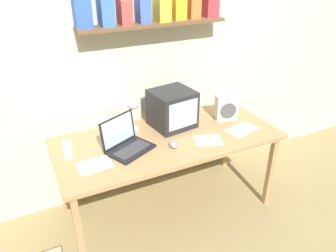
{
  "coord_description": "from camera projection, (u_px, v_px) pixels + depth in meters",
  "views": [
    {
      "loc": [
        -0.98,
        -2.04,
        2.04
      ],
      "look_at": [
        0.0,
        0.0,
        0.83
      ],
      "focal_mm": 35.0,
      "sensor_mm": 36.0,
      "label": 1
    }
  ],
  "objects": [
    {
      "name": "ground_plane",
      "position": [
        168.0,
        207.0,
        2.95
      ],
      "size": [
        12.0,
        12.0,
        0.0
      ],
      "primitive_type": "plane",
      "color": "#9C8656"
    },
    {
      "name": "back_wall",
      "position": [
        143.0,
        51.0,
        2.71
      ],
      "size": [
        5.6,
        0.24,
        2.6
      ],
      "color": "beige",
      "rests_on": "ground_plane"
    },
    {
      "name": "corner_desk",
      "position": [
        168.0,
        143.0,
        2.64
      ],
      "size": [
        1.78,
        0.79,
        0.73
      ],
      "color": "tan",
      "rests_on": "ground_plane"
    },
    {
      "name": "crt_monitor",
      "position": [
        172.0,
        109.0,
        2.71
      ],
      "size": [
        0.37,
        0.35,
        0.31
      ],
      "rotation": [
        0.0,
        0.0,
        0.14
      ],
      "color": "#232326",
      "rests_on": "corner_desk"
    },
    {
      "name": "laptop",
      "position": [
        125.0,
        141.0,
        2.43
      ],
      "size": [
        0.4,
        0.37,
        0.24
      ],
      "rotation": [
        0.0,
        0.0,
        0.44
      ],
      "color": "black",
      "rests_on": "corner_desk"
    },
    {
      "name": "desk_lamp",
      "position": [
        132.0,
        110.0,
        2.58
      ],
      "size": [
        0.13,
        0.17,
        0.31
      ],
      "rotation": [
        0.0,
        0.0,
        0.07
      ],
      "color": "silver",
      "rests_on": "corner_desk"
    },
    {
      "name": "juice_glass",
      "position": [
        68.0,
        151.0,
        2.32
      ],
      "size": [
        0.06,
        0.06,
        0.13
      ],
      "color": "white",
      "rests_on": "corner_desk"
    },
    {
      "name": "space_heater",
      "position": [
        226.0,
        107.0,
        2.85
      ],
      "size": [
        0.21,
        0.16,
        0.22
      ],
      "rotation": [
        0.0,
        0.0,
        -0.28
      ],
      "color": "silver",
      "rests_on": "corner_desk"
    },
    {
      "name": "computer_mouse",
      "position": [
        173.0,
        144.0,
        2.48
      ],
      "size": [
        0.08,
        0.12,
        0.03
      ],
      "rotation": [
        0.0,
        0.0,
        -0.22
      ],
      "color": "gray",
      "rests_on": "corner_desk"
    },
    {
      "name": "printed_handout",
      "position": [
        242.0,
        129.0,
        2.72
      ],
      "size": [
        0.29,
        0.22,
        0.0
      ],
      "rotation": [
        0.0,
        0.0,
        0.25
      ],
      "color": "white",
      "rests_on": "corner_desk"
    },
    {
      "name": "loose_paper_near_laptop",
      "position": [
        208.0,
        140.0,
        2.56
      ],
      "size": [
        0.26,
        0.23,
        0.0
      ],
      "rotation": [
        0.0,
        0.0,
        -0.37
      ],
      "color": "white",
      "rests_on": "corner_desk"
    },
    {
      "name": "loose_paper_near_monitor",
      "position": [
        95.0,
        165.0,
        2.27
      ],
      "size": [
        0.24,
        0.19,
        0.0
      ],
      "rotation": [
        0.0,
        0.0,
        0.08
      ],
      "color": "silver",
      "rests_on": "corner_desk"
    }
  ]
}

